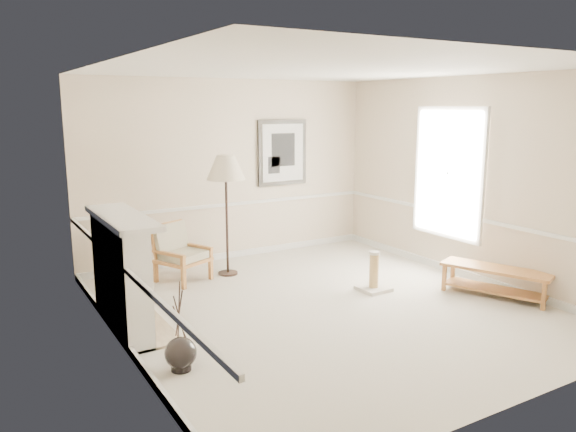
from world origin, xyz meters
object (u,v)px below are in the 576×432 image
object	(u,v)px
floor_lamp	(226,171)
bench	(496,277)
armchair	(178,250)
scratching_post	(374,278)
floor_vase	(181,354)

from	to	relation	value
floor_lamp	bench	bearing A→B (deg)	-46.08
armchair	scratching_post	bearing A→B (deg)	-65.41
armchair	floor_vase	bearing A→B (deg)	-134.33
floor_vase	bench	world-z (taller)	floor_vase
floor_lamp	scratching_post	xyz separation A→B (m)	(1.40, -1.70, -1.38)
armchair	scratching_post	size ratio (longest dim) A/B	1.58
floor_vase	bench	size ratio (longest dim) A/B	0.62
bench	scratching_post	bearing A→B (deg)	140.18
floor_lamp	bench	xyz separation A→B (m)	(2.62, -2.72, -1.29)
armchair	bench	world-z (taller)	armchair
floor_vase	scratching_post	world-z (taller)	floor_vase
floor_vase	scratching_post	xyz separation A→B (m)	(3.08, 0.90, 0.01)
floor_vase	armchair	size ratio (longest dim) A/B	1.03
floor_vase	floor_lamp	bearing A→B (deg)	57.11
bench	armchair	bearing A→B (deg)	139.72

